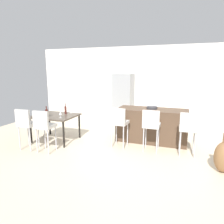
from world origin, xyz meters
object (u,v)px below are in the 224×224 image
wine_bottle_corner (47,113)px  kitchen_island (152,125)px  dining_chair_near (26,123)px  wine_glass_right (60,113)px  wine_glass_middle (71,109)px  bar_chair_right (188,127)px  floor_vase (224,157)px  dining_chair_far (44,125)px  refrigerator (123,97)px  bar_chair_left (119,121)px  wine_bottle_left (66,110)px  bar_chair_middle (151,124)px  dining_table (55,117)px  fruit_bowl (152,108)px

wine_bottle_corner → kitchen_island: bearing=23.0°
dining_chair_near → wine_glass_right: dining_chair_near is taller
kitchen_island → wine_glass_middle: size_ratio=11.00×
bar_chair_right → floor_vase: size_ratio=1.32×
dining_chair_far → refrigerator: refrigerator is taller
dining_chair_near → dining_chair_far: 0.52m
bar_chair_right → floor_vase: 0.97m
bar_chair_left → wine_bottle_left: bar_chair_left is taller
bar_chair_middle → floor_vase: bar_chair_middle is taller
wine_bottle_corner → dining_table: bearing=73.2°
dining_chair_far → wine_bottle_left: bearing=94.4°
bar_chair_left → dining_chair_far: size_ratio=1.00×
wine_glass_middle → fruit_bowl: bearing=12.4°
floor_vase → fruit_bowl: bearing=139.7°
bar_chair_middle → dining_table: 2.68m
wine_glass_middle → fruit_bowl: 2.34m
dining_table → wine_bottle_corner: bearing=-106.8°
dining_chair_far → dining_chair_near: bearing=-180.0°
kitchen_island → wine_glass_right: (-2.24, -1.11, 0.40)m
wine_glass_right → wine_bottle_left: bearing=107.3°
bar_chair_left → wine_bottle_corner: 1.97m
bar_chair_middle → wine_bottle_corner: (-2.75, -0.36, 0.15)m
dining_chair_far → bar_chair_right: bearing=16.0°
kitchen_island → wine_glass_middle: kitchen_island is taller
bar_chair_middle → refrigerator: refrigerator is taller
floor_vase → dining_table: bearing=173.3°
bar_chair_left → dining_chair_far: bearing=-149.6°
bar_chair_right → dining_table: 3.52m
kitchen_island → dining_table: bearing=-161.4°
wine_glass_right → wine_glass_middle: bearing=95.1°
wine_bottle_left → wine_glass_middle: 0.16m
kitchen_island → dining_chair_far: dining_chair_far is taller
dining_chair_near → refrigerator: size_ratio=0.57×
dining_table → wine_glass_right: bearing=-35.7°
kitchen_island → bar_chair_left: bar_chair_left is taller
bar_chair_left → dining_chair_near: (-2.11, -0.93, 0.00)m
kitchen_island → bar_chair_middle: bearing=-82.7°
bar_chair_middle → bar_chair_left: bearing=180.0°
wine_glass_right → fruit_bowl: bearing=26.9°
kitchen_island → wine_glass_middle: bearing=-168.2°
refrigerator → kitchen_island: bearing=-55.1°
bar_chair_left → dining_chair_far: 1.84m
bar_chair_right → wine_glass_middle: size_ratio=6.03×
kitchen_island → dining_chair_near: dining_chair_near is taller
wine_bottle_corner → fruit_bowl: bearing=23.6°
bar_chair_left → bar_chair_right: bearing=-0.0°
kitchen_island → wine_glass_right: bearing=-153.7°
wine_bottle_left → wine_glass_right: (0.15, -0.50, 0.01)m
dining_chair_near → floor_vase: bearing=4.4°
bar_chair_right → wine_glass_middle: bar_chair_right is taller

